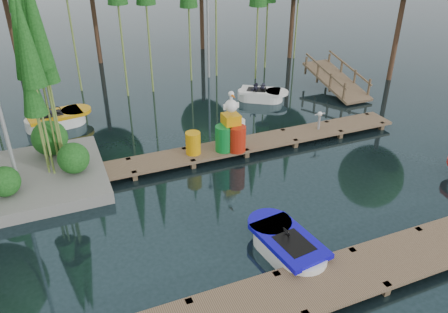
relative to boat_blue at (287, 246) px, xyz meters
name	(u,v)px	position (x,y,z in m)	size (l,w,h in m)	color
ground_plane	(215,198)	(-0.74, 3.08, -0.25)	(90.00, 90.00, 0.00)	#1B2D33
near_dock	(290,294)	(-0.74, -1.42, -0.02)	(18.00, 1.50, 0.50)	brown
far_dock	(215,151)	(0.26, 5.58, -0.02)	(15.00, 1.20, 0.50)	brown
ramp	(336,80)	(8.26, 9.59, 0.34)	(1.50, 3.94, 1.49)	brown
boat_blue	(287,246)	(0.00, 0.00, 0.00)	(1.47, 2.70, 0.87)	white
boat_yellow_far	(57,120)	(-4.80, 10.57, 0.03)	(2.84, 1.62, 1.34)	white
boat_white_far	(261,95)	(4.32, 9.95, 0.00)	(2.57, 2.23, 1.13)	white
yellow_barrel	(193,143)	(-0.57, 5.58, 0.45)	(0.53, 0.53, 0.80)	orange
drum_cluster	(232,132)	(0.85, 5.43, 0.68)	(1.24, 1.14, 2.14)	#0D7629
seagull_post	(320,117)	(4.62, 5.58, 0.54)	(0.46, 0.25, 0.74)	gray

